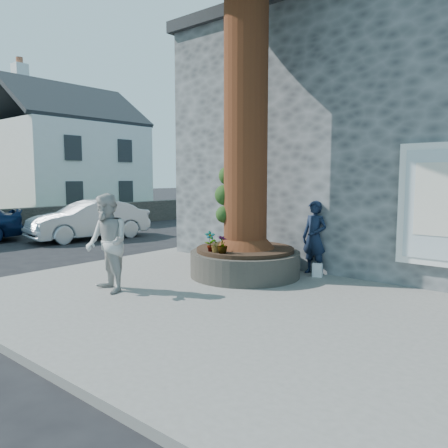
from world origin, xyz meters
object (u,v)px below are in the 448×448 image
Objects in this scene: woman at (107,243)px; car_silver at (89,220)px; man at (314,237)px; planter at (245,262)px.

car_silver is (-6.91, 4.13, -0.33)m from woman.
planter is at bearing -127.41° from man.
man is 0.38× the size of car_silver.
woman is at bearing -113.85° from man.
woman is 8.06m from car_silver.
planter is at bearing 80.59° from woman.
man reaches higher than car_silver.
car_silver reaches higher than planter.
planter is 8.17m from car_silver.
woman reaches higher than man.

